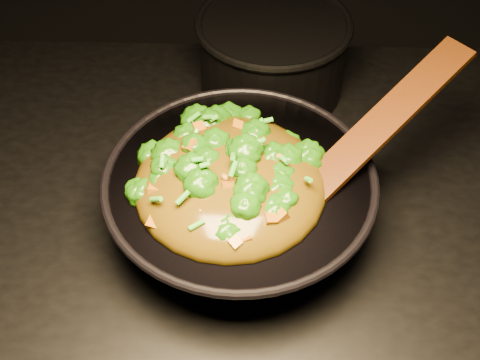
# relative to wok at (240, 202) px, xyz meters

# --- Properties ---
(wok) EXTENTS (0.45, 0.45, 0.10)m
(wok) POSITION_rel_wok_xyz_m (0.00, 0.00, 0.00)
(wok) COLOR black
(wok) RESTS_ON stovetop
(stir_fry) EXTENTS (0.30, 0.30, 0.09)m
(stir_fry) POSITION_rel_wok_xyz_m (-0.01, -0.02, 0.09)
(stir_fry) COLOR #206207
(stir_fry) RESTS_ON wok
(spatula) EXTENTS (0.25, 0.23, 0.13)m
(spatula) POSITION_rel_wok_xyz_m (0.18, 0.05, 0.10)
(spatula) COLOR #311507
(spatula) RESTS_ON wok
(back_pot) EXTENTS (0.33, 0.33, 0.14)m
(back_pot) POSITION_rel_wok_xyz_m (0.05, 0.31, 0.02)
(back_pot) COLOR black
(back_pot) RESTS_ON stovetop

